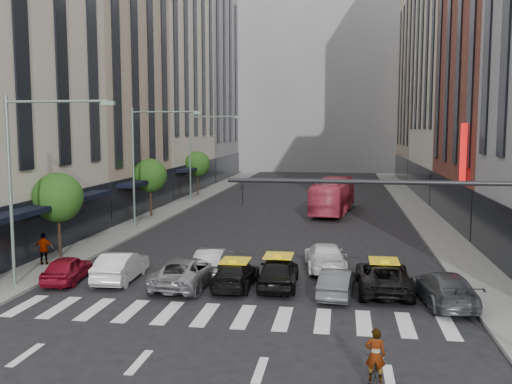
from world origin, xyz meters
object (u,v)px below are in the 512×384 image
at_px(streetlamp_near, 28,165).
at_px(streetlamp_far, 199,146).
at_px(bus, 333,196).
at_px(taxi_center, 279,272).
at_px(car_red, 67,269).
at_px(taxi_left, 235,274).
at_px(car_white_front, 121,266).
at_px(motorcycle, 375,375).
at_px(pedestrian_far, 44,249).
at_px(streetlamp_mid, 145,152).

relative_size(streetlamp_near, streetlamp_far, 1.00).
bearing_deg(bus, taxi_center, 92.44).
xyz_separation_m(car_red, taxi_left, (8.47, 0.28, -0.02)).
bearing_deg(bus, car_white_front, 75.35).
xyz_separation_m(car_red, motorcycle, (14.53, -9.78, -0.22)).
bearing_deg(taxi_left, pedestrian_far, -11.35).
distance_m(streetlamp_far, motorcycle, 43.58).
distance_m(streetlamp_near, bus, 30.73).
bearing_deg(streetlamp_near, car_white_front, 29.98).
height_order(streetlamp_mid, motorcycle, streetlamp_mid).
bearing_deg(taxi_left, car_red, 2.58).
height_order(car_white_front, bus, bus).
distance_m(taxi_left, pedestrian_far, 11.45).
xyz_separation_m(taxi_left, taxi_center, (2.06, 0.28, 0.13)).
bearing_deg(streetlamp_far, bus, -19.46).
distance_m(car_white_front, bus, 27.07).
xyz_separation_m(streetlamp_mid, taxi_left, (9.50, -14.28, -5.26)).
bearing_deg(motorcycle, streetlamp_mid, -53.71).
relative_size(streetlamp_far, car_red, 2.30).
relative_size(car_red, bus, 0.35).
bearing_deg(taxi_left, car_white_front, -2.70).
bearing_deg(streetlamp_mid, car_red, -85.98).
distance_m(streetlamp_far, car_red, 31.03).
height_order(motorcycle, pedestrian_far, pedestrian_far).
relative_size(streetlamp_far, taxi_left, 2.03).
distance_m(streetlamp_far, bus, 15.16).
height_order(car_red, car_white_front, car_white_front).
relative_size(bus, pedestrian_far, 6.38).
relative_size(streetlamp_near, bus, 0.81).
xyz_separation_m(streetlamp_far, pedestrian_far, (-1.69, -27.90, -4.88)).
relative_size(streetlamp_mid, car_white_front, 2.01).
distance_m(taxi_center, pedestrian_far, 13.42).
bearing_deg(taxi_left, bus, -98.67).
relative_size(streetlamp_mid, bus, 0.81).
bearing_deg(streetlamp_mid, pedestrian_far, -98.09).
xyz_separation_m(car_white_front, taxi_left, (5.91, -0.35, -0.09)).
bearing_deg(streetlamp_far, car_white_front, -83.17).
relative_size(car_white_front, taxi_center, 0.99).
height_order(streetlamp_far, taxi_left, streetlamp_far).
xyz_separation_m(streetlamp_near, car_white_front, (3.58, 2.07, -5.17)).
height_order(streetlamp_mid, car_white_front, streetlamp_mid).
xyz_separation_m(bus, motorcycle, (1.86, -35.50, -1.11)).
bearing_deg(streetlamp_far, pedestrian_far, -93.47).
xyz_separation_m(streetlamp_near, car_red, (1.02, 1.44, -5.24)).
relative_size(streetlamp_near, motorcycle, 5.31).
bearing_deg(car_red, streetlamp_mid, -92.27).
xyz_separation_m(streetlamp_far, bus, (13.70, -4.84, -4.35)).
height_order(streetlamp_near, motorcycle, streetlamp_near).
bearing_deg(car_white_front, motorcycle, 137.02).
height_order(streetlamp_far, taxi_center, streetlamp_far).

